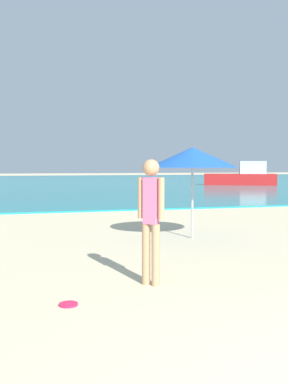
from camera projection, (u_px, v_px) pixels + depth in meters
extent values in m
cube|color=teal|center=(54.00, 182.00, 44.05)|extent=(160.00, 60.00, 0.06)
cylinder|color=tan|center=(146.00, 254.00, 5.81)|extent=(0.11, 0.11, 0.85)
cylinder|color=tan|center=(156.00, 255.00, 5.74)|extent=(0.11, 0.11, 0.85)
cube|color=pink|center=(151.00, 201.00, 5.73)|extent=(0.22, 0.22, 0.63)
sphere|color=tan|center=(151.00, 168.00, 5.70)|extent=(0.23, 0.23, 0.23)
cylinder|color=tan|center=(141.00, 198.00, 5.80)|extent=(0.08, 0.08, 0.56)
cylinder|color=tan|center=(161.00, 199.00, 5.65)|extent=(0.08, 0.08, 0.56)
cylinder|color=#E51E4C|center=(68.00, 304.00, 4.94)|extent=(0.22, 0.22, 0.03)
cube|color=red|center=(239.00, 179.00, 35.66)|extent=(6.17, 4.14, 0.95)
cube|color=silver|center=(252.00, 168.00, 35.43)|extent=(2.48, 2.08, 1.06)
cylinder|color=#B7B7BC|center=(192.00, 193.00, 9.53)|extent=(0.05, 0.05, 2.04)
cone|color=blue|center=(193.00, 157.00, 9.48)|extent=(2.04, 2.04, 0.46)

